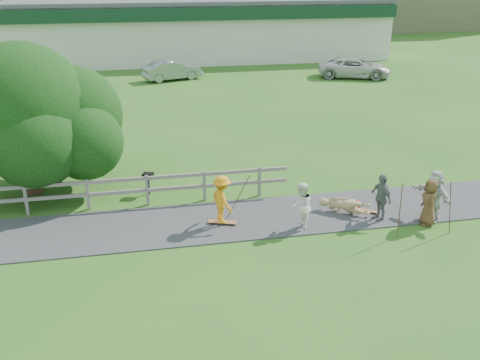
% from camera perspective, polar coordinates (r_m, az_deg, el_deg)
% --- Properties ---
extents(ground, '(260.00, 260.00, 0.00)m').
position_cam_1_polar(ground, '(16.22, -2.19, -6.84)').
color(ground, '#2A5C1A').
rests_on(ground, ground).
extents(path, '(34.00, 3.00, 0.04)m').
position_cam_1_polar(path, '(17.53, -2.98, -4.46)').
color(path, '#313133').
rests_on(path, ground).
extents(fence, '(15.05, 0.10, 1.10)m').
position_cam_1_polar(fence, '(18.90, -17.84, -1.18)').
color(fence, slate).
rests_on(fence, ground).
extents(strip_mall, '(32.50, 10.75, 5.10)m').
position_cam_1_polar(strip_mall, '(49.66, -4.25, 15.86)').
color(strip_mall, beige).
rests_on(strip_mall, ground).
extents(skater_rider, '(0.89, 1.16, 1.58)m').
position_cam_1_polar(skater_rider, '(17.02, -1.92, -2.40)').
color(skater_rider, orange).
rests_on(skater_rider, ground).
extents(skater_fallen, '(1.32, 1.62, 0.62)m').
position_cam_1_polar(skater_fallen, '(18.29, 11.08, -2.69)').
color(skater_fallen, tan).
rests_on(skater_fallen, ground).
extents(spectator_a, '(0.84, 0.93, 1.57)m').
position_cam_1_polar(spectator_a, '(16.84, 6.56, -2.85)').
color(spectator_a, white).
rests_on(spectator_a, ground).
extents(spectator_b, '(0.57, 1.01, 1.61)m').
position_cam_1_polar(spectator_b, '(17.94, 14.80, -1.80)').
color(spectator_b, slate).
rests_on(spectator_b, ground).
extents(spectator_c, '(0.64, 0.84, 1.55)m').
position_cam_1_polar(spectator_c, '(18.11, 19.53, -2.24)').
color(spectator_c, brown).
rests_on(spectator_c, ground).
extents(spectator_d, '(0.96, 1.67, 1.72)m').
position_cam_1_polar(spectator_d, '(18.46, 20.00, -1.56)').
color(spectator_d, silver).
rests_on(spectator_d, ground).
extents(car_silver, '(4.51, 2.73, 1.40)m').
position_cam_1_polar(car_silver, '(39.89, -7.27, 11.53)').
color(car_silver, gray).
rests_on(car_silver, ground).
extents(car_white, '(5.81, 4.04, 1.47)m').
position_cam_1_polar(car_white, '(41.33, 12.11, 11.64)').
color(car_white, silver).
rests_on(car_white, ground).
extents(tree, '(7.43, 7.43, 4.53)m').
position_cam_1_polar(tree, '(20.43, -21.82, 4.61)').
color(tree, black).
rests_on(tree, ground).
extents(bbq, '(0.45, 0.40, 0.82)m').
position_cam_1_polar(bbq, '(19.74, -9.73, -0.39)').
color(bbq, black).
rests_on(bbq, ground).
extents(longboard_rider, '(0.96, 0.52, 0.10)m').
position_cam_1_polar(longboard_rider, '(17.34, -1.89, -4.63)').
color(longboard_rider, brown).
rests_on(longboard_rider, ground).
extents(longboard_fallen, '(0.79, 0.61, 0.09)m').
position_cam_1_polar(longboard_fallen, '(18.62, 13.42, -3.33)').
color(longboard_fallen, brown).
rests_on(longboard_fallen, ground).
extents(helmet, '(0.29, 0.29, 0.29)m').
position_cam_1_polar(helmet, '(18.87, 12.35, -2.54)').
color(helmet, '#B21E0D').
rests_on(helmet, ground).
extents(pole_rider, '(0.03, 0.03, 1.68)m').
position_cam_1_polar(pole_rider, '(17.46, -0.19, -1.57)').
color(pole_rider, '#513020').
rests_on(pole_rider, ground).
extents(pole_spec_left, '(0.03, 0.03, 1.80)m').
position_cam_1_polar(pole_spec_left, '(16.92, 16.68, -3.13)').
color(pole_spec_left, '#513020').
rests_on(pole_spec_left, ground).
extents(pole_spec_right, '(0.03, 0.03, 1.76)m').
position_cam_1_polar(pole_spec_right, '(17.66, 21.50, -2.78)').
color(pole_spec_right, '#513020').
rests_on(pole_spec_right, ground).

